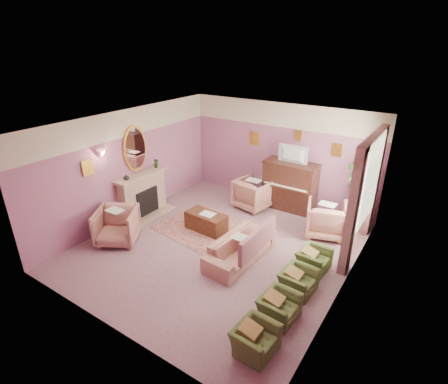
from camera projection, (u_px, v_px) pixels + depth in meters
The scene contains 48 objects.
floor at pixel (219, 246), 7.97m from camera, with size 5.50×6.00×0.01m, color gray.
ceiling at pixel (219, 124), 6.84m from camera, with size 5.50×6.00×0.01m, color white.
wall_back at pixel (280, 154), 9.69m from camera, with size 5.50×0.02×2.80m, color #825184.
wall_front at pixel (104, 257), 5.12m from camera, with size 5.50×0.02×2.80m, color #825184.
wall_left at pixel (129, 166), 8.80m from camera, with size 0.02×6.00×2.80m, color #825184.
wall_right at pixel (351, 225), 6.02m from camera, with size 0.02×6.00×2.80m, color #825184.
picture_rail_band at pixel (282, 115), 9.25m from camera, with size 5.50×0.01×0.65m, color beige.
stripe_panel at pixel (365, 213), 7.15m from camera, with size 0.01×3.00×2.15m, color #989F8D.
fireplace_surround at pixel (143, 195), 9.21m from camera, with size 0.30×1.40×1.10m, color tan.
fireplace_inset at pixel (146, 201), 9.22m from camera, with size 0.18×0.72×0.68m, color black.
fire_ember at pixel (148, 208), 9.28m from camera, with size 0.06×0.54×0.10m, color orange.
mantel_shelf at pixel (141, 175), 8.97m from camera, with size 0.40×1.55×0.07m, color tan.
hearth at pixel (150, 215), 9.33m from camera, with size 0.55×1.50×0.02m, color tan.
mirror_frame at pixel (135, 149), 8.76m from camera, with size 0.04×0.72×1.20m, color gold.
mirror_glass at pixel (136, 149), 8.75m from camera, with size 0.01×0.60×1.06m, color white.
sconce_shade at pixel (102, 153), 7.85m from camera, with size 0.20×0.20×0.16m, color #FFB2A1.
piano at pixel (290, 186), 9.50m from camera, with size 1.40×0.60×1.30m, color #3D1E15.
piano_keyshelf at pixel (285, 188), 9.20m from camera, with size 1.30×0.12×0.06m, color #3D1E15.
piano_keys at pixel (285, 187), 9.19m from camera, with size 1.20×0.08×0.02m, color beige.
piano_top at pixel (292, 163), 9.23m from camera, with size 1.45×0.65×0.04m, color #3D1E15.
television at pixel (292, 153), 9.08m from camera, with size 0.80×0.12×0.48m, color black.
print_back_left at pixel (254, 139), 9.94m from camera, with size 0.30×0.03×0.38m, color gold.
print_back_right at pixel (337, 150), 8.72m from camera, with size 0.26×0.03×0.34m, color gold.
print_back_mid at pixel (298, 136), 9.17m from camera, with size 0.22×0.03×0.26m, color gold.
print_left_wall at pixel (88, 167), 7.73m from camera, with size 0.03×0.28×0.36m, color gold.
window_blind at pixel (371, 180), 7.10m from camera, with size 0.03×1.40×1.80m, color beige.
curtain_left at pixel (352, 214), 6.60m from camera, with size 0.16×0.34×2.60m, color #97585E.
curtain_right at pixel (374, 183), 8.00m from camera, with size 0.16×0.34×2.60m, color #97585E.
pelmet at pixel (375, 138), 6.79m from camera, with size 0.16×2.20×0.16m, color #97585E.
mantel_plant at pixel (156, 163), 9.31m from camera, with size 0.16×0.16×0.28m, color #254C1B.
mantel_vase at pixel (126, 177), 8.54m from camera, with size 0.16×0.16×0.16m, color beige.
area_rug at pixel (209, 230), 8.62m from camera, with size 2.50×1.80×0.01m, color #9F6259.
coffee_table at pixel (206, 222), 8.55m from camera, with size 1.00×0.50×0.45m, color #4C2815.
table_paper at pixel (208, 214), 8.43m from camera, with size 0.35×0.28×0.01m, color white.
sofa at pixel (241, 244), 7.36m from camera, with size 0.61×1.84×0.75m, color tan.
sofa_throw at pixel (258, 240), 7.07m from camera, with size 0.09×1.40×0.51m, color #97585E.
floral_armchair_left at pixel (253, 192), 9.61m from camera, with size 0.88×0.88×0.91m, color tan.
floral_armchair_right at pixel (326, 218), 8.25m from camera, with size 0.88×0.88×0.91m, color tan.
floral_armchair_front at pixel (117, 224), 7.97m from camera, with size 0.88×0.88×0.91m, color tan.
olive_chair_a at pixel (255, 336), 5.20m from camera, with size 0.47×0.67×0.58m, color #4D632B.
olive_chair_b at pixel (279, 304), 5.82m from camera, with size 0.47×0.67×0.58m, color #4D632B.
olive_chair_c at pixel (298, 278), 6.45m from camera, with size 0.47×0.67×0.58m, color #4D632B.
olive_chair_d at pixel (314, 257), 7.07m from camera, with size 0.47×0.67×0.58m, color #4D632B.
side_table at pixel (353, 216), 8.56m from camera, with size 0.52×0.52×0.70m, color silver.
side_plant_big at pixel (357, 197), 8.35m from camera, with size 0.30×0.30×0.34m, color #254C1B.
side_plant_small at pixel (361, 200), 8.23m from camera, with size 0.16×0.16×0.28m, color #254C1B.
palm_pot at pixel (355, 222), 8.67m from camera, with size 0.34×0.34×0.34m, color #B26150.
palm_plant at pixel (361, 189), 8.31m from camera, with size 0.76×0.76×1.44m, color #254C1B.
Camera 1 is at (3.84, -5.60, 4.35)m, focal length 28.00 mm.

